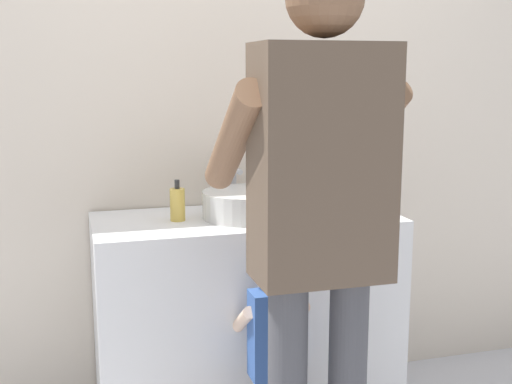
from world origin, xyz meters
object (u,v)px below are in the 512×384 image
(toothbrush_cup, at_px, (317,197))
(adult_parent, at_px, (319,199))
(soap_bottle, at_px, (177,204))
(child_toddler, at_px, (275,346))

(toothbrush_cup, height_order, adult_parent, adult_parent)
(toothbrush_cup, xyz_separation_m, adult_parent, (-0.28, -0.72, 0.14))
(soap_bottle, bearing_deg, toothbrush_cup, 4.54)
(soap_bottle, distance_m, adult_parent, 0.77)
(soap_bottle, bearing_deg, child_toddler, -55.28)
(toothbrush_cup, relative_size, adult_parent, 0.11)
(toothbrush_cup, xyz_separation_m, child_toddler, (-0.33, -0.45, -0.45))
(toothbrush_cup, relative_size, soap_bottle, 1.25)
(toothbrush_cup, bearing_deg, soap_bottle, -175.46)
(soap_bottle, relative_size, adult_parent, 0.09)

